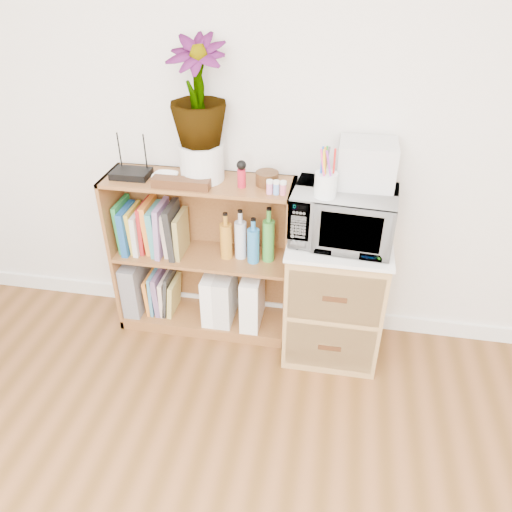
# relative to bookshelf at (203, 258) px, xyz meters

# --- Properties ---
(skirting_board) EXTENTS (4.00, 0.02, 0.10)m
(skirting_board) POSITION_rel_bookshelf_xyz_m (0.35, 0.14, -0.42)
(skirting_board) COLOR white
(skirting_board) RESTS_ON ground
(bookshelf) EXTENTS (1.00, 0.30, 0.95)m
(bookshelf) POSITION_rel_bookshelf_xyz_m (0.00, 0.00, 0.00)
(bookshelf) COLOR brown
(bookshelf) RESTS_ON ground
(wicker_unit) EXTENTS (0.50, 0.45, 0.70)m
(wicker_unit) POSITION_rel_bookshelf_xyz_m (0.75, -0.08, -0.12)
(wicker_unit) COLOR #9E7542
(wicker_unit) RESTS_ON ground
(microwave) EXTENTS (0.51, 0.37, 0.27)m
(microwave) POSITION_rel_bookshelf_xyz_m (0.75, -0.08, 0.38)
(microwave) COLOR white
(microwave) RESTS_ON wicker_unit
(pen_cup) EXTENTS (0.10, 0.10, 0.11)m
(pen_cup) POSITION_rel_bookshelf_xyz_m (0.66, -0.15, 0.57)
(pen_cup) COLOR white
(pen_cup) RESTS_ON microwave
(small_appliance) EXTENTS (0.27, 0.22, 0.21)m
(small_appliance) POSITION_rel_bookshelf_xyz_m (0.84, 0.01, 0.62)
(small_appliance) COLOR silver
(small_appliance) RESTS_ON microwave
(router) EXTENTS (0.20, 0.13, 0.04)m
(router) POSITION_rel_bookshelf_xyz_m (-0.35, -0.02, 0.49)
(router) COLOR black
(router) RESTS_ON bookshelf
(white_bowl) EXTENTS (0.13, 0.13, 0.03)m
(white_bowl) POSITION_rel_bookshelf_xyz_m (-0.16, -0.03, 0.49)
(white_bowl) COLOR white
(white_bowl) RESTS_ON bookshelf
(plant_pot) EXTENTS (0.22, 0.22, 0.19)m
(plant_pot) POSITION_rel_bookshelf_xyz_m (0.02, 0.02, 0.57)
(plant_pot) COLOR silver
(plant_pot) RESTS_ON bookshelf
(potted_plant) EXTENTS (0.28, 0.28, 0.50)m
(potted_plant) POSITION_rel_bookshelf_xyz_m (0.02, 0.02, 0.91)
(potted_plant) COLOR #3F772F
(potted_plant) RESTS_ON plant_pot
(trinket_box) EXTENTS (0.29, 0.07, 0.05)m
(trinket_box) POSITION_rel_bookshelf_xyz_m (-0.05, -0.10, 0.50)
(trinket_box) COLOR #371E0F
(trinket_box) RESTS_ON bookshelf
(kokeshi_doll) EXTENTS (0.04, 0.04, 0.09)m
(kokeshi_doll) POSITION_rel_bookshelf_xyz_m (0.24, -0.04, 0.52)
(kokeshi_doll) COLOR #B6162B
(kokeshi_doll) RESTS_ON bookshelf
(wooden_bowl) EXTENTS (0.12, 0.12, 0.07)m
(wooden_bowl) POSITION_rel_bookshelf_xyz_m (0.36, 0.01, 0.51)
(wooden_bowl) COLOR #391F0F
(wooden_bowl) RESTS_ON bookshelf
(paint_jars) EXTENTS (0.11, 0.04, 0.06)m
(paint_jars) POSITION_rel_bookshelf_xyz_m (0.42, -0.09, 0.50)
(paint_jars) COLOR #CB718F
(paint_jars) RESTS_ON bookshelf
(file_box) EXTENTS (0.10, 0.27, 0.33)m
(file_box) POSITION_rel_bookshelf_xyz_m (-0.43, 0.00, -0.24)
(file_box) COLOR slate
(file_box) RESTS_ON bookshelf
(magazine_holder_left) EXTENTS (0.10, 0.25, 0.31)m
(magazine_holder_left) POSITION_rel_bookshelf_xyz_m (0.05, -0.01, -0.25)
(magazine_holder_left) COLOR white
(magazine_holder_left) RESTS_ON bookshelf
(magazine_holder_mid) EXTENTS (0.10, 0.25, 0.31)m
(magazine_holder_mid) POSITION_rel_bookshelf_xyz_m (0.12, -0.01, -0.25)
(magazine_holder_mid) COLOR silver
(magazine_holder_mid) RESTS_ON bookshelf
(magazine_holder_right) EXTENTS (0.11, 0.27, 0.33)m
(magazine_holder_right) POSITION_rel_bookshelf_xyz_m (0.29, -0.01, -0.24)
(magazine_holder_right) COLOR white
(magazine_holder_right) RESTS_ON bookshelf
(cookbooks) EXTENTS (0.37, 0.20, 0.30)m
(cookbooks) POSITION_rel_bookshelf_xyz_m (-0.28, 0.00, 0.16)
(cookbooks) COLOR #217D39
(cookbooks) RESTS_ON bookshelf
(liquor_bottles) EXTENTS (0.30, 0.07, 0.31)m
(liquor_bottles) POSITION_rel_bookshelf_xyz_m (0.26, -0.00, 0.16)
(liquor_bottles) COLOR #BA7A22
(liquor_bottles) RESTS_ON bookshelf
(lower_books) EXTENTS (0.18, 0.19, 0.28)m
(lower_books) POSITION_rel_bookshelf_xyz_m (-0.27, 0.00, -0.28)
(lower_books) COLOR orange
(lower_books) RESTS_ON bookshelf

